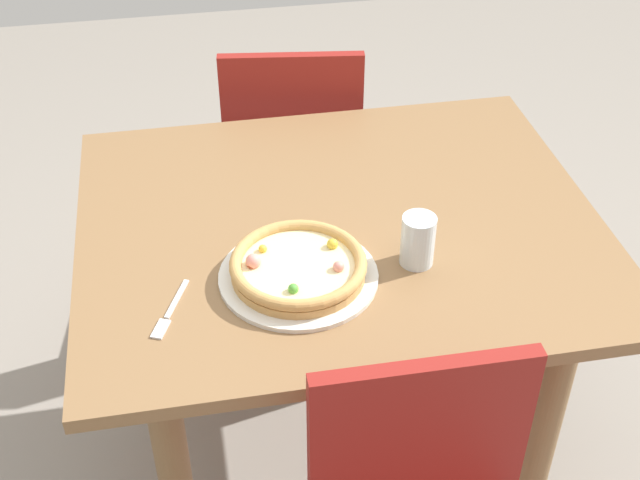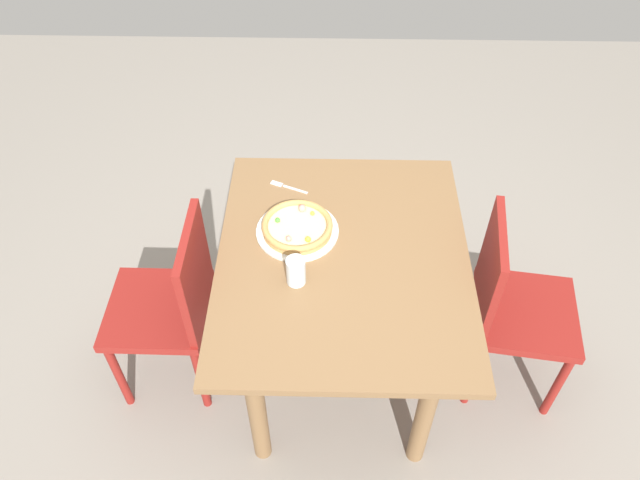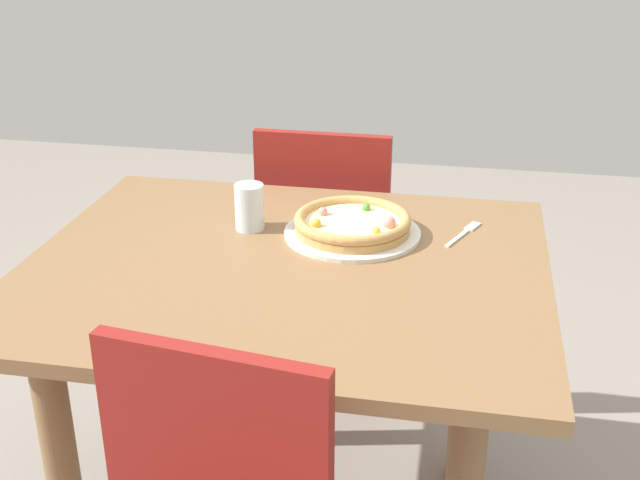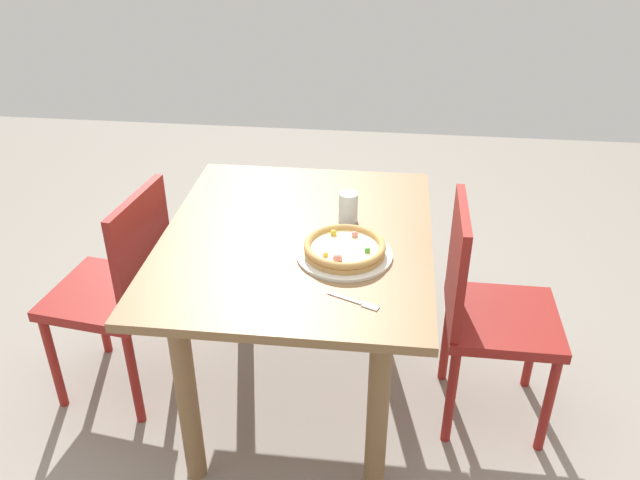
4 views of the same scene
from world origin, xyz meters
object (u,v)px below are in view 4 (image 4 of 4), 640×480
(chair_near, at_px, (120,287))
(plate, at_px, (344,255))
(fork, at_px, (357,302))
(pizza, at_px, (345,248))
(drinking_glass, at_px, (348,207))
(dining_table, at_px, (298,268))
(chair_far, at_px, (486,308))

(chair_near, distance_m, plate, 0.90)
(fork, bearing_deg, pizza, 126.22)
(drinking_glass, bearing_deg, fork, 7.65)
(chair_near, relative_size, plate, 2.82)
(pizza, distance_m, drinking_glass, 0.24)
(chair_near, bearing_deg, pizza, -90.12)
(dining_table, bearing_deg, chair_far, 92.03)
(dining_table, relative_size, chair_far, 1.25)
(dining_table, relative_size, drinking_glass, 10.24)
(chair_near, height_order, plate, chair_near)
(drinking_glass, bearing_deg, dining_table, -53.63)
(chair_far, xyz_separation_m, pizza, (0.14, -0.50, 0.30))
(plate, distance_m, fork, 0.26)
(dining_table, xyz_separation_m, plate, (0.12, 0.17, 0.14))
(dining_table, distance_m, chair_near, 0.69)
(chair_near, xyz_separation_m, chair_far, (-0.02, 1.35, 0.00))
(pizza, bearing_deg, chair_near, -97.96)
(pizza, bearing_deg, chair_far, 105.86)
(chair_near, height_order, drinking_glass, chair_near)
(pizza, xyz_separation_m, drinking_glass, (-0.24, -0.01, 0.02))
(plate, bearing_deg, chair_near, -97.93)
(chair_near, relative_size, chair_far, 1.00)
(plate, xyz_separation_m, pizza, (0.00, -0.00, 0.03))
(chair_far, distance_m, fork, 0.66)
(chair_near, relative_size, fork, 5.62)
(chair_far, bearing_deg, pizza, -73.69)
(fork, xyz_separation_m, drinking_glass, (-0.50, -0.07, 0.05))
(pizza, xyz_separation_m, fork, (0.25, 0.06, -0.03))
(plate, relative_size, fork, 1.99)
(dining_table, xyz_separation_m, chair_far, (-0.02, 0.68, -0.14))
(fork, bearing_deg, dining_table, 145.14)
(plate, relative_size, drinking_glass, 2.90)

